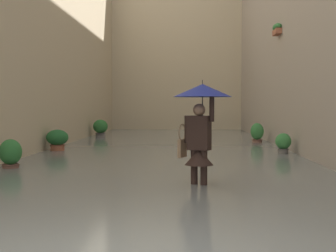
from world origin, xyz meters
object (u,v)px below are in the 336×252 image
object	(u,v)px
potted_plant_mid_left	(257,134)
potted_plant_near_left	(283,145)
potted_plant_mid_right	(11,156)
person_wading	(201,115)
potted_plant_far_right	(57,141)
potted_plant_near_right	(100,129)

from	to	relation	value
potted_plant_mid_left	potted_plant_near_left	world-z (taller)	potted_plant_mid_left
potted_plant_mid_right	potted_plant_mid_left	bearing A→B (deg)	-131.04
person_wading	potted_plant_far_right	size ratio (longest dim) A/B	2.41
potted_plant_mid_left	potted_plant_near_right	bearing A→B (deg)	-26.00
person_wading	potted_plant_mid_right	world-z (taller)	person_wading
person_wading	potted_plant_mid_left	xyz separation A→B (m)	(-2.38, -9.49, -0.90)
potted_plant_near_left	potted_plant_near_right	bearing A→B (deg)	-47.91
potted_plant_near_right	potted_plant_mid_left	world-z (taller)	potted_plant_near_right
person_wading	potted_plant_mid_left	distance (m)	9.83
potted_plant_far_right	potted_plant_near_left	world-z (taller)	potted_plant_far_right
potted_plant_mid_right	potted_plant_near_left	size ratio (longest dim) A/B	1.06
potted_plant_mid_left	potted_plant_near_left	bearing A→B (deg)	91.71
potted_plant_mid_right	potted_plant_mid_left	xyz separation A→B (m)	(-6.50, -7.47, 0.04)
potted_plant_near_right	potted_plant_near_left	size ratio (longest dim) A/B	1.21
potted_plant_near_right	potted_plant_mid_left	size ratio (longest dim) A/B	1.03
person_wading	potted_plant_near_right	size ratio (longest dim) A/B	2.13
potted_plant_far_right	potted_plant_near_left	xyz separation A→B (m)	(-6.71, 0.70, -0.04)
potted_plant_mid_right	potted_plant_near_right	xyz separation A→B (m)	(-0.01, -10.64, 0.08)
potted_plant_mid_right	potted_plant_near_right	size ratio (longest dim) A/B	0.87
potted_plant_far_right	potted_plant_near_right	bearing A→B (deg)	-90.78
person_wading	potted_plant_near_left	distance (m)	5.97
potted_plant_far_right	potted_plant_near_left	bearing A→B (deg)	174.07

